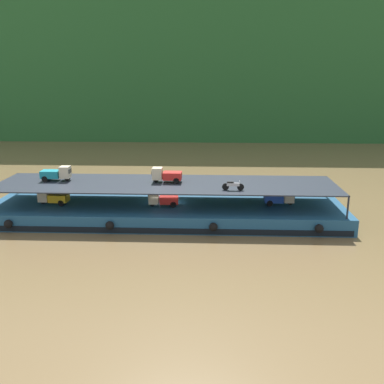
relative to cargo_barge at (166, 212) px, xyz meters
name	(u,v)px	position (x,y,z in m)	size (l,w,h in m)	color
ground_plane	(167,219)	(0.00, 0.03, -0.75)	(400.00, 400.00, 0.00)	brown
hillside_far_bank	(194,35)	(0.00, 66.18, 21.58)	(136.36, 36.83, 39.64)	#235628
cargo_barge	(166,212)	(0.00, 0.00, 0.00)	(32.89, 8.74, 1.50)	navy
cargo_rack	(166,184)	(0.00, 0.03, 2.69)	(31.29, 7.35, 2.00)	#232833
mini_truck_lower_stern	(53,197)	(-10.55, -0.45, 1.44)	(2.79, 1.28, 1.38)	gold
mini_truck_lower_aft	(163,199)	(-0.25, -0.57, 1.44)	(2.80, 1.30, 1.38)	red
mini_truck_lower_mid	(280,197)	(10.54, 0.32, 1.44)	(2.74, 1.21, 1.38)	#1E47B7
mini_truck_upper_stern	(56,173)	(-10.44, 0.65, 3.44)	(2.76, 1.23, 1.38)	teal
mini_truck_upper_mid	(166,175)	(0.00, 0.46, 3.44)	(2.75, 1.22, 1.38)	red
motorcycle_upper_port	(233,185)	(6.04, -2.18, 3.18)	(1.90, 0.55, 0.87)	black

